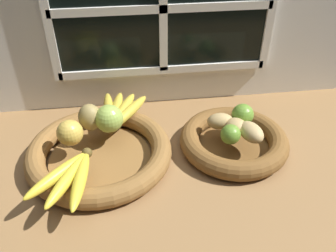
% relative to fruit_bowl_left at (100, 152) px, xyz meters
% --- Properties ---
extents(ground_plane, '(1.40, 0.90, 0.03)m').
position_rel_fruit_bowl_left_xyz_m(ground_plane, '(0.20, -0.01, -0.04)').
color(ground_plane, olive).
extents(back_wall, '(1.40, 0.05, 0.55)m').
position_rel_fruit_bowl_left_xyz_m(back_wall, '(0.20, 0.28, 0.25)').
color(back_wall, silver).
rests_on(back_wall, ground_plane).
extents(fruit_bowl_left, '(0.38, 0.38, 0.05)m').
position_rel_fruit_bowl_left_xyz_m(fruit_bowl_left, '(0.00, 0.00, 0.00)').
color(fruit_bowl_left, brown).
rests_on(fruit_bowl_left, ground_plane).
extents(fruit_bowl_right, '(0.30, 0.30, 0.05)m').
position_rel_fruit_bowl_left_xyz_m(fruit_bowl_right, '(0.36, 0.00, 0.00)').
color(fruit_bowl_right, brown).
rests_on(fruit_bowl_right, ground_plane).
extents(apple_golden_left, '(0.07, 0.07, 0.07)m').
position_rel_fruit_bowl_left_xyz_m(apple_golden_left, '(-0.07, 0.01, 0.06)').
color(apple_golden_left, gold).
rests_on(apple_golden_left, fruit_bowl_left).
extents(apple_green_back, '(0.08, 0.08, 0.08)m').
position_rel_fruit_bowl_left_xyz_m(apple_green_back, '(0.03, 0.06, 0.07)').
color(apple_green_back, '#99B74C').
rests_on(apple_green_back, fruit_bowl_left).
extents(pear_brown, '(0.08, 0.08, 0.08)m').
position_rel_fruit_bowl_left_xyz_m(pear_brown, '(-0.02, 0.07, 0.07)').
color(pear_brown, olive).
rests_on(pear_brown, fruit_bowl_left).
extents(banana_bunch_front, '(0.15, 0.20, 0.03)m').
position_rel_fruit_bowl_left_xyz_m(banana_bunch_front, '(-0.06, -0.13, 0.04)').
color(banana_bunch_front, yellow).
rests_on(banana_bunch_front, fruit_bowl_left).
extents(banana_bunch_back, '(0.14, 0.20, 0.03)m').
position_rel_fruit_bowl_left_xyz_m(banana_bunch_back, '(0.06, 0.12, 0.04)').
color(banana_bunch_back, gold).
rests_on(banana_bunch_back, fruit_bowl_left).
extents(potato_large, '(0.08, 0.08, 0.04)m').
position_rel_fruit_bowl_left_xyz_m(potato_large, '(0.36, -0.00, 0.05)').
color(potato_large, tan).
rests_on(potato_large, fruit_bowl_right).
extents(potato_oblong, '(0.07, 0.05, 0.04)m').
position_rel_fruit_bowl_left_xyz_m(potato_oblong, '(0.33, 0.03, 0.05)').
color(potato_oblong, tan).
rests_on(potato_oblong, fruit_bowl_right).
extents(potato_small, '(0.08, 0.09, 0.05)m').
position_rel_fruit_bowl_left_xyz_m(potato_small, '(0.39, -0.03, 0.05)').
color(potato_small, tan).
rests_on(potato_small, fruit_bowl_right).
extents(lime_near, '(0.05, 0.05, 0.05)m').
position_rel_fruit_bowl_left_xyz_m(lime_near, '(0.34, -0.04, 0.05)').
color(lime_near, olive).
rests_on(lime_near, fruit_bowl_right).
extents(lime_far, '(0.06, 0.06, 0.06)m').
position_rel_fruit_bowl_left_xyz_m(lime_far, '(0.39, 0.04, 0.06)').
color(lime_far, olive).
rests_on(lime_far, fruit_bowl_right).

